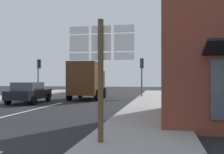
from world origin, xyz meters
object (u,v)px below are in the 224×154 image
(route_sign_post, at_px, (101,67))
(delivery_truck, at_px, (87,80))
(sedan_far, at_px, (29,92))
(traffic_light_far_right, at_px, (142,69))
(traffic_light_far_left, at_px, (39,69))

(route_sign_post, bearing_deg, delivery_truck, 107.47)
(sedan_far, relative_size, traffic_light_far_right, 1.21)
(delivery_truck, height_order, traffic_light_far_right, traffic_light_far_right)
(route_sign_post, xyz_separation_m, traffic_light_far_right, (-0.23, 17.13, 0.63))
(traffic_light_far_left, relative_size, traffic_light_far_right, 1.03)
(delivery_truck, bearing_deg, route_sign_post, -72.53)
(traffic_light_far_left, height_order, traffic_light_far_right, traffic_light_far_left)
(traffic_light_far_left, bearing_deg, sedan_far, -68.08)
(sedan_far, distance_m, delivery_truck, 5.10)
(traffic_light_far_left, bearing_deg, delivery_truck, -30.34)
(traffic_light_far_left, xyz_separation_m, traffic_light_far_right, (10.50, -0.99, -0.09))
(delivery_truck, relative_size, route_sign_post, 1.59)
(delivery_truck, distance_m, traffic_light_far_left, 7.22)
(route_sign_post, relative_size, traffic_light_far_right, 0.90)
(sedan_far, relative_size, traffic_light_far_left, 1.17)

